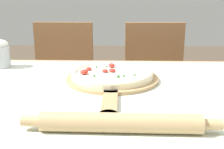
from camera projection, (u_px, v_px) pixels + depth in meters
The scene contains 8 objects.
dining_table at pixel (103, 123), 0.96m from camera, with size 1.25×0.92×0.75m.
towel_cloth at pixel (103, 92), 0.93m from camera, with size 1.17×0.84×0.00m.
pizza_peel at pixel (112, 80), 1.03m from camera, with size 0.34×0.53×0.01m.
pizza at pixel (112, 74), 1.04m from camera, with size 0.30×0.30×0.04m.
rolling_pin at pixel (121, 123), 0.65m from camera, with size 0.46×0.05×0.05m.
chair_left at pixel (63, 82), 1.81m from camera, with size 0.40×0.40×0.89m.
chair_right at pixel (155, 83), 1.79m from camera, with size 0.42×0.42×0.89m.
flour_cup at pixel (0, 53), 1.21m from camera, with size 0.08×0.08×0.12m.
Camera 1 is at (0.06, -0.88, 1.07)m, focal length 45.00 mm.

